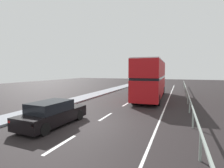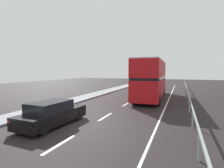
{
  "view_description": "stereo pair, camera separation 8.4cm",
  "coord_description": "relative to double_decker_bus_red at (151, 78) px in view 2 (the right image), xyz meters",
  "views": [
    {
      "loc": [
        4.71,
        -9.14,
        3.17
      ],
      "look_at": [
        -0.65,
        4.73,
        2.05
      ],
      "focal_mm": 28.26,
      "sensor_mm": 36.0,
      "label": 1
    },
    {
      "loc": [
        4.79,
        -9.11,
        3.17
      ],
      "look_at": [
        -0.65,
        4.73,
        2.05
      ],
      "focal_mm": 28.26,
      "sensor_mm": 36.0,
      "label": 2
    }
  ],
  "objects": [
    {
      "name": "hatchback_car_near",
      "position": [
        -3.74,
        -12.35,
        -1.63
      ],
      "size": [
        1.94,
        4.47,
        1.43
      ],
      "rotation": [
        0.0,
        0.0,
        -0.04
      ],
      "color": "black",
      "rests_on": "ground"
    },
    {
      "name": "near_sidewalk_kerb",
      "position": [
        -7.19,
        -11.33,
        -2.24
      ],
      "size": [
        2.09,
        80.0,
        0.14
      ],
      "primitive_type": "cube",
      "color": "gray",
      "rests_on": "ground"
    },
    {
      "name": "bridge_side_railing",
      "position": [
        3.84,
        -2.33,
        -1.46
      ],
      "size": [
        0.1,
        42.0,
        1.05
      ],
      "color": "gray",
      "rests_on": "ground"
    },
    {
      "name": "ground_plane",
      "position": [
        -1.61,
        -11.33,
        -2.36
      ],
      "size": [
        73.14,
        120.0,
        0.1
      ],
      "primitive_type": "cube",
      "color": "black"
    },
    {
      "name": "double_decker_bus_red",
      "position": [
        0.0,
        0.0,
        0.0
      ],
      "size": [
        2.96,
        11.53,
        4.32
      ],
      "rotation": [
        0.0,
        0.0,
        0.04
      ],
      "color": "#B71216",
      "rests_on": "ground"
    },
    {
      "name": "lane_paint_markings",
      "position": [
        0.67,
        -3.14,
        -2.31
      ],
      "size": [
        3.72,
        46.0,
        0.01
      ],
      "color": "silver",
      "rests_on": "ground"
    }
  ]
}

